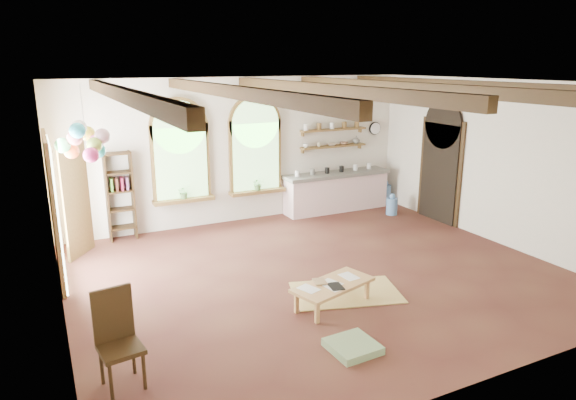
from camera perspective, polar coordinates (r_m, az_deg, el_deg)
floor at (r=8.90m, az=3.36°, el=-8.15°), size 8.00×8.00×0.00m
ceiling_beams at (r=8.19m, az=3.70°, el=12.21°), size 6.20×6.80×0.18m
window_left at (r=11.01m, az=-11.85°, el=4.97°), size 1.30×0.28×2.20m
window_right at (r=11.54m, az=-3.63°, el=5.72°), size 1.30×0.28×2.20m
left_doorway at (r=9.20m, az=-24.55°, el=-1.15°), size 0.10×1.90×2.50m
right_doorway at (r=12.00m, az=16.47°, el=2.90°), size 0.10×1.30×2.40m
kitchen_counter at (r=12.48m, az=5.37°, el=0.98°), size 2.68×0.62×0.94m
wall_shelf_lower at (r=12.41m, az=5.05°, el=5.97°), size 1.70×0.24×0.04m
wall_shelf_upper at (r=12.36m, az=5.10°, el=7.80°), size 1.70×0.24×0.04m
wall_clock at (r=13.11m, az=9.66°, el=7.85°), size 0.32×0.04×0.32m
bookshelf at (r=10.82m, az=-18.16°, el=0.39°), size 0.53×0.32×1.80m
coffee_table at (r=7.68m, az=5.01°, el=-9.49°), size 1.38×0.92×0.36m
side_chair at (r=6.23m, az=-18.04°, el=-16.50°), size 0.50×0.50×1.12m
floor_mat at (r=8.23m, az=6.46°, el=-10.17°), size 1.88×1.45×0.02m
floor_cushion at (r=6.76m, az=7.20°, el=-15.84°), size 0.60×0.60×0.10m
water_jug_a at (r=13.33m, az=10.67°, el=0.76°), size 0.32×0.32×0.61m
water_jug_b at (r=12.38m, az=11.47°, el=-0.59°), size 0.27×0.27×0.52m
balloon_cluster at (r=8.49m, az=-21.62°, el=6.09°), size 0.80×0.89×1.15m
table_book at (r=7.65m, az=2.90°, el=-9.11°), size 0.23×0.29×0.02m
tablet at (r=7.56m, az=5.34°, el=-9.54°), size 0.24×0.30×0.01m
potted_plant_left at (r=11.07m, az=-11.49°, el=0.91°), size 0.27×0.23×0.30m
potted_plant_right at (r=11.60m, az=-3.37°, el=1.83°), size 0.27×0.23×0.30m
shelf_cup_a at (r=12.03m, az=1.98°, el=6.06°), size 0.12×0.10×0.10m
shelf_cup_b at (r=12.20m, az=3.44°, el=6.16°), size 0.10×0.10×0.09m
shelf_bowl_a at (r=12.38m, az=4.86°, el=6.17°), size 0.22×0.22×0.05m
shelf_bowl_b at (r=12.56m, az=6.24°, el=6.28°), size 0.20×0.20×0.06m
shelf_vase at (r=12.74m, az=7.58°, el=6.66°), size 0.18×0.18×0.19m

